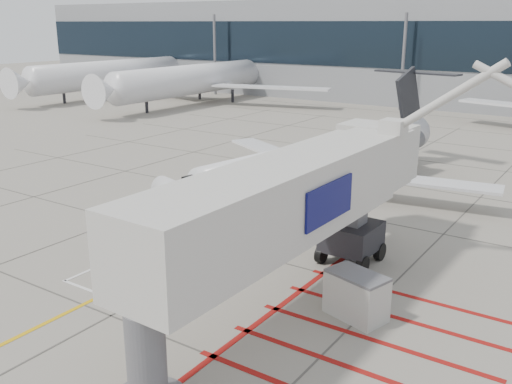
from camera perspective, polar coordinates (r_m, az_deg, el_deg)
The scene contains 10 objects.
ground_plane at distance 25.58m, azimuth -7.62°, elevation -8.58°, with size 260.00×260.00×0.00m, color gray.
regional_jet at distance 35.28m, azimuth 4.06°, elevation 4.91°, with size 22.37×28.20×7.39m, color silver, non-canonical shape.
jet_bridge at distance 20.90m, azimuth 2.26°, elevation -2.50°, with size 9.44×19.94×7.98m, color silver, non-canonical shape.
pushback_tug at distance 27.60m, azimuth -8.83°, elevation -4.92°, with size 2.71×1.70×1.58m, color #A51023, non-canonical shape.
baggage_cart at distance 29.50m, azimuth -1.01°, elevation -3.75°, with size 1.78×1.13×1.13m, color #515155, non-canonical shape.
ground_power_unit at distance 22.26m, azimuth 10.00°, elevation -10.15°, with size 2.25×1.31×1.78m, color beige, non-canonical shape.
cone_nose at distance 31.84m, azimuth -4.48°, elevation -2.82°, with size 0.38×0.38×0.52m, color #FF5A0D.
cone_side at distance 28.43m, azimuth 4.27°, elevation -5.29°, with size 0.35×0.35×0.49m, color orange.
bg_aircraft_a at distance 91.93m, azimuth -12.90°, elevation 13.20°, with size 36.06×40.06×12.02m, color silver, non-canonical shape.
bg_aircraft_b at distance 81.23m, azimuth -5.00°, elevation 13.13°, with size 35.94×39.93×11.98m, color silver, non-canonical shape.
Camera 1 is at (15.60, -17.14, 10.82)m, focal length 40.00 mm.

